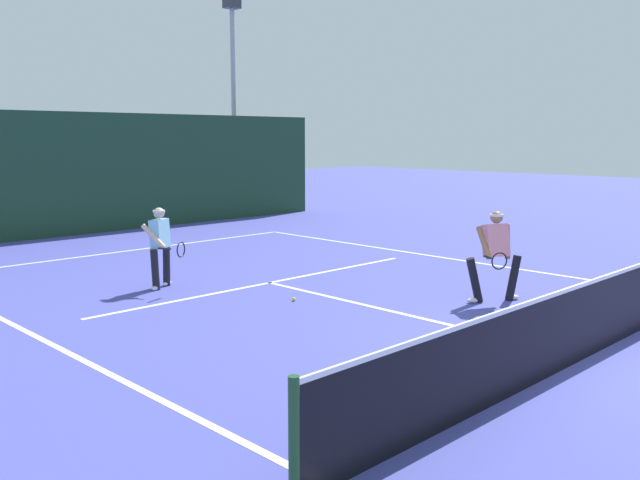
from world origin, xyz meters
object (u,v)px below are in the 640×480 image
tennis_ball_extra (357,361)px  player_near (495,252)px  light_pole (233,84)px  player_far (161,244)px  tennis_ball (294,299)px

tennis_ball_extra → player_near: bearing=7.5°
light_pole → tennis_ball_extra: bearing=-122.7°
player_far → tennis_ball_extra: player_far is taller
player_far → tennis_ball: 2.87m
tennis_ball_extra → light_pole: bearing=57.3°
tennis_ball_extra → light_pole: 18.62m
player_far → tennis_ball: bearing=85.2°
tennis_ball → player_far: bearing=113.0°
tennis_ball → tennis_ball_extra: (-1.66, -3.00, 0.00)m
tennis_ball → tennis_ball_extra: size_ratio=1.00×
player_near → light_pole: size_ratio=0.20×
tennis_ball → light_pole: (8.07, 12.15, 4.74)m
player_near → tennis_ball_extra: 4.23m
tennis_ball_extra → player_far: bearing=84.0°
tennis_ball → tennis_ball_extra: same height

